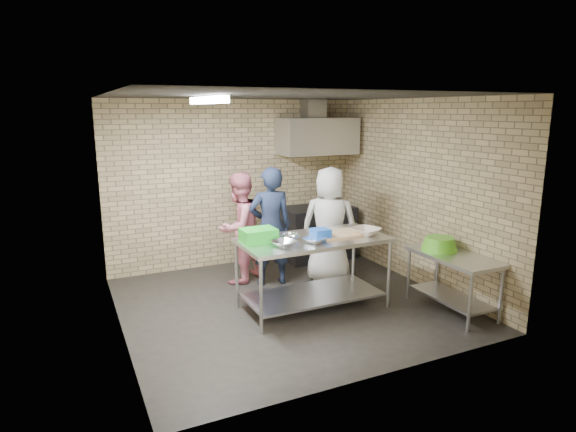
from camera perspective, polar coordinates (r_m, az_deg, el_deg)
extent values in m
plane|color=black|center=(6.57, -0.05, -10.27)|extent=(4.20, 4.20, 0.00)
plane|color=black|center=(6.06, -0.05, 13.99)|extent=(4.20, 4.20, 0.00)
cube|color=tan|center=(8.00, -6.17, 3.85)|extent=(4.20, 0.06, 2.70)
cube|color=tan|center=(4.49, 10.90, -3.10)|extent=(4.20, 0.06, 2.70)
cube|color=tan|center=(5.63, -19.77, -0.47)|extent=(0.06, 4.00, 2.70)
cube|color=tan|center=(7.31, 15.04, 2.67)|extent=(0.06, 4.00, 2.70)
cube|color=silver|center=(6.30, 2.93, -6.73)|extent=(1.88, 0.94, 0.94)
cube|color=silver|center=(6.56, 18.75, -7.47)|extent=(0.60, 1.20, 0.75)
cube|color=black|center=(8.41, 3.49, -1.95)|extent=(1.20, 0.70, 0.90)
cube|color=silver|center=(8.20, 3.47, 9.37)|extent=(1.30, 0.60, 0.60)
cube|color=#A5A8AD|center=(8.32, 3.01, 12.52)|extent=(0.35, 0.30, 0.30)
cube|color=#3F2B19|center=(8.52, 4.63, 8.26)|extent=(0.80, 0.20, 0.04)
cube|color=white|center=(5.71, -9.43, 13.32)|extent=(0.10, 1.25, 0.08)
cube|color=green|center=(5.95, -3.51, -2.29)|extent=(0.42, 0.31, 0.17)
cube|color=blue|center=(6.08, 3.85, -2.14)|extent=(0.21, 0.21, 0.14)
cube|color=tan|center=(6.30, 5.87, -2.14)|extent=(0.58, 0.44, 0.03)
imported|color=silver|center=(5.76, -0.47, -3.27)|extent=(0.37, 0.37, 0.07)
imported|color=#B5B6BC|center=(6.06, 0.26, -2.48)|extent=(0.29, 0.29, 0.07)
imported|color=silver|center=(5.92, 3.14, -2.89)|extent=(0.35, 0.35, 0.07)
imported|color=#C3B19C|center=(6.38, 9.18, -1.80)|extent=(0.46, 0.46, 0.09)
cylinder|color=#B22619|center=(8.39, 3.14, 8.97)|extent=(0.07, 0.07, 0.18)
cylinder|color=green|center=(8.59, 5.52, 8.91)|extent=(0.06, 0.06, 0.15)
imported|color=#161C37|center=(7.04, -2.09, -1.25)|extent=(0.69, 0.50, 1.74)
imported|color=#D87284|center=(7.20, -5.77, -1.40)|extent=(1.01, 0.95, 1.65)
imported|color=silver|center=(7.17, 4.91, -1.07)|extent=(1.01, 0.93, 1.73)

